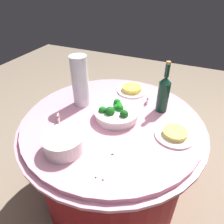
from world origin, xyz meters
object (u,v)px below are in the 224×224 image
serving_tongs (107,164)px  broccoli_bowl (116,113)px  wine_bottle (164,93)px  food_plate_noodles (175,134)px  food_plate_fried_egg (132,90)px  plate_stack (64,143)px  label_placard_front (148,99)px  decorative_fruit_vase (80,84)px  label_placard_mid (59,117)px

serving_tongs → broccoli_bowl: bearing=-163.9°
wine_bottle → food_plate_noodles: wine_bottle is taller
wine_bottle → food_plate_fried_egg: bearing=-121.5°
broccoli_bowl → food_plate_noodles: bearing=86.0°
serving_tongs → food_plate_fried_egg: bearing=-170.1°
broccoli_bowl → plate_stack: broccoli_bowl is taller
wine_bottle → label_placard_front: bearing=-114.9°
serving_tongs → label_placard_front: (-0.61, 0.03, 0.03)m
food_plate_noodles → label_placard_front: (-0.27, -0.23, 0.02)m
serving_tongs → food_plate_fried_egg: (-0.72, -0.12, 0.01)m
food_plate_fried_egg → food_plate_noodles: bearing=45.1°
food_plate_fried_egg → label_placard_front: size_ratio=4.00×
serving_tongs → plate_stack: bearing=-91.2°
broccoli_bowl → wine_bottle: 0.32m
decorative_fruit_vase → food_plate_noodles: decorative_fruit_vase is taller
wine_bottle → food_plate_noodles: bearing=29.4°
broccoli_bowl → serving_tongs: broccoli_bowl is taller
plate_stack → wine_bottle: bearing=145.8°
food_plate_fried_egg → food_plate_noodles: size_ratio=1.00×
plate_stack → broccoli_bowl: bearing=158.5°
wine_bottle → food_plate_noodles: 0.28m
wine_bottle → serving_tongs: size_ratio=2.01×
broccoli_bowl → plate_stack: size_ratio=1.33×
food_plate_fried_egg → label_placard_mid: label_placard_mid is taller
serving_tongs → decorative_fruit_vase: bearing=-137.6°
broccoli_bowl → label_placard_mid: 0.35m
wine_bottle → food_plate_fried_egg: 0.32m
decorative_fruit_vase → food_plate_fried_egg: decorative_fruit_vase is taller
label_placard_mid → decorative_fruit_vase: bearing=172.9°
decorative_fruit_vase → label_placard_mid: decorative_fruit_vase is taller
label_placard_mid → plate_stack: bearing=41.9°
label_placard_front → food_plate_noodles: bearing=40.4°
decorative_fruit_vase → serving_tongs: decorative_fruit_vase is taller
plate_stack → label_placard_front: plate_stack is taller
decorative_fruit_vase → food_plate_noodles: 0.66m
plate_stack → decorative_fruit_vase: decorative_fruit_vase is taller
decorative_fruit_vase → serving_tongs: 0.59m
decorative_fruit_vase → food_plate_noodles: size_ratio=1.55×
food_plate_fried_egg → label_placard_front: 0.19m
broccoli_bowl → food_plate_noodles: 0.36m
food_plate_fried_egg → label_placard_mid: bearing=-28.7°
wine_bottle → serving_tongs: wine_bottle is taller
decorative_fruit_vase → food_plate_fried_egg: 0.42m
plate_stack → decorative_fruit_vase: bearing=-161.4°
plate_stack → food_plate_noodles: plate_stack is taller
decorative_fruit_vase → label_placard_mid: (0.23, -0.03, -0.12)m
plate_stack → label_placard_mid: bearing=-138.1°
wine_bottle → food_plate_fried_egg: size_ratio=1.53×
plate_stack → label_placard_mid: (-0.19, -0.17, -0.01)m
broccoli_bowl → serving_tongs: (0.36, 0.10, -0.03)m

